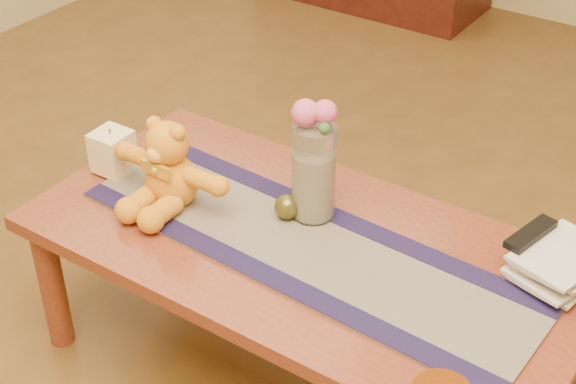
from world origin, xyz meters
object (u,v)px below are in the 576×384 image
Objects in this scene: pillar_candle at (113,151)px; glass_vase at (314,172)px; tv_remote at (531,234)px; book_bottom at (528,257)px; teddy_bear at (170,164)px; bronze_ball at (287,207)px.

pillar_candle is 0.45× the size of glass_vase.
glass_vase is (0.57, 0.13, 0.07)m from pillar_candle.
pillar_candle is 0.72× the size of tv_remote.
pillar_candle reaches higher than book_bottom.
teddy_bear is 2.09× the size of tv_remote.
pillar_candle is 0.59m from glass_vase.
bronze_ball is 0.60m from book_bottom.
book_bottom is (0.86, 0.29, -0.11)m from teddy_bear.
glass_vase reaches higher than tv_remote.
pillar_candle is at bearing 173.37° from teddy_bear.
glass_vase is 0.56m from book_bottom.
bronze_ball is at bearing -134.21° from glass_vase.
tv_remote reaches higher than bronze_ball.
tv_remote reaches higher than book_bottom.
teddy_bear is at bearing -151.47° from book_bottom.
teddy_bear is at bearing -149.01° from tv_remote.
teddy_bear is 5.08× the size of bronze_ball.
tv_remote is (-0.00, -0.01, 0.07)m from book_bottom.
teddy_bear is 0.37m from glass_vase.
tv_remote is at bearing 17.43° from bronze_ball.
book_bottom is at bearing 13.81° from pillar_candle.
bronze_ball is at bearing 8.76° from pillar_candle.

